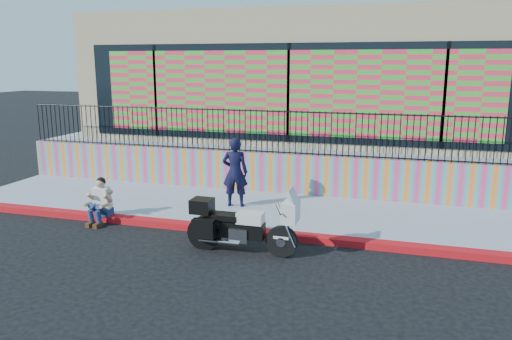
% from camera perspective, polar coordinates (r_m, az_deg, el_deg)
% --- Properties ---
extents(ground, '(90.00, 90.00, 0.00)m').
position_cam_1_polar(ground, '(11.08, -1.29, -7.42)').
color(ground, black).
rests_on(ground, ground).
extents(red_curb, '(16.00, 0.30, 0.15)m').
position_cam_1_polar(red_curb, '(11.05, -1.29, -7.05)').
color(red_curb, '#AD0C1D').
rests_on(red_curb, ground).
extents(sidewalk, '(16.00, 3.00, 0.15)m').
position_cam_1_polar(sidewalk, '(12.55, 1.02, -4.66)').
color(sidewalk, '#868DA1').
rests_on(sidewalk, ground).
extents(mural_wall, '(16.00, 0.20, 1.10)m').
position_cam_1_polar(mural_wall, '(13.89, 2.79, -0.34)').
color(mural_wall, '#DD3A73').
rests_on(mural_wall, sidewalk).
extents(metal_fence, '(15.80, 0.04, 1.20)m').
position_cam_1_polar(metal_fence, '(13.69, 2.84, 4.36)').
color(metal_fence, black).
rests_on(metal_fence, mural_wall).
extents(elevated_platform, '(16.00, 10.00, 1.25)m').
position_cam_1_polar(elevated_platform, '(18.81, 6.49, 2.70)').
color(elevated_platform, '#868DA1').
rests_on(elevated_platform, ground).
extents(storefront_building, '(14.00, 8.06, 4.00)m').
position_cam_1_polar(storefront_building, '(18.34, 6.57, 10.70)').
color(storefront_building, tan).
rests_on(storefront_building, elevated_platform).
extents(police_motorcycle, '(2.23, 0.74, 1.39)m').
position_cam_1_polar(police_motorcycle, '(9.94, -1.82, -6.22)').
color(police_motorcycle, black).
rests_on(police_motorcycle, ground).
extents(police_officer, '(0.71, 0.54, 1.75)m').
position_cam_1_polar(police_officer, '(12.49, -2.41, -0.24)').
color(police_officer, black).
rests_on(police_officer, sidewalk).
extents(seated_man, '(0.54, 0.71, 1.06)m').
position_cam_1_polar(seated_man, '(12.25, -17.50, -3.86)').
color(seated_man, navy).
rests_on(seated_man, ground).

